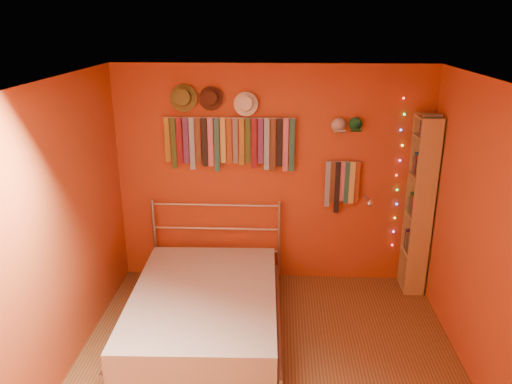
# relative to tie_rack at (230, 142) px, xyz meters

# --- Properties ---
(ground) EXTENTS (3.50, 3.50, 0.00)m
(ground) POSITION_rel_tie_rack_xyz_m (0.46, -1.68, -1.67)
(ground) COLOR brown
(ground) RESTS_ON ground
(back_wall) EXTENTS (3.50, 0.02, 2.50)m
(back_wall) POSITION_rel_tie_rack_xyz_m (0.46, 0.07, -0.42)
(back_wall) COLOR #943617
(back_wall) RESTS_ON ground
(right_wall) EXTENTS (0.02, 3.50, 2.50)m
(right_wall) POSITION_rel_tie_rack_xyz_m (2.21, -1.68, -0.42)
(right_wall) COLOR #943617
(right_wall) RESTS_ON ground
(left_wall) EXTENTS (0.02, 3.50, 2.50)m
(left_wall) POSITION_rel_tie_rack_xyz_m (-1.29, -1.68, -0.42)
(left_wall) COLOR #943617
(left_wall) RESTS_ON ground
(ceiling) EXTENTS (3.50, 3.50, 0.02)m
(ceiling) POSITION_rel_tie_rack_xyz_m (0.46, -1.68, 0.83)
(ceiling) COLOR white
(ceiling) RESTS_ON back_wall
(tie_rack) EXTENTS (1.45, 0.03, 0.61)m
(tie_rack) POSITION_rel_tie_rack_xyz_m (0.00, 0.00, 0.00)
(tie_rack) COLOR #A6A6AB
(tie_rack) RESTS_ON back_wall
(small_tie_rack) EXTENTS (0.40, 0.03, 0.60)m
(small_tie_rack) POSITION_rel_tie_rack_xyz_m (1.24, 0.00, -0.46)
(small_tie_rack) COLOR #A6A6AB
(small_tie_rack) RESTS_ON back_wall
(fedora_olive) EXTENTS (0.29, 0.16, 0.29)m
(fedora_olive) POSITION_rel_tie_rack_xyz_m (-0.49, -0.03, 0.48)
(fedora_olive) COLOR olive
(fedora_olive) RESTS_ON back_wall
(fedora_brown) EXTENTS (0.26, 0.14, 0.25)m
(fedora_brown) POSITION_rel_tie_rack_xyz_m (-0.20, -0.03, 0.47)
(fedora_brown) COLOR #402217
(fedora_brown) RESTS_ON back_wall
(fedora_white) EXTENTS (0.26, 0.14, 0.26)m
(fedora_white) POSITION_rel_tie_rack_xyz_m (0.18, -0.03, 0.42)
(fedora_white) COLOR white
(fedora_white) RESTS_ON back_wall
(cap_white) EXTENTS (0.17, 0.21, 0.17)m
(cap_white) POSITION_rel_tie_rack_xyz_m (1.17, 0.01, 0.19)
(cap_white) COLOR beige
(cap_white) RESTS_ON back_wall
(cap_green) EXTENTS (0.16, 0.20, 0.16)m
(cap_green) POSITION_rel_tie_rack_xyz_m (1.35, 0.01, 0.20)
(cap_green) COLOR #176733
(cap_green) RESTS_ON back_wall
(fairy_lights) EXTENTS (0.06, 0.02, 1.72)m
(fairy_lights) POSITION_rel_tie_rack_xyz_m (1.86, 0.03, -0.37)
(fairy_lights) COLOR #FF3333
(fairy_lights) RESTS_ON back_wall
(reading_lamp) EXTENTS (0.07, 0.31, 0.09)m
(reading_lamp) POSITION_rel_tie_rack_xyz_m (1.53, -0.17, -0.62)
(reading_lamp) COLOR #A6A6AB
(reading_lamp) RESTS_ON back_wall
(bookshelf) EXTENTS (0.25, 0.34, 2.00)m
(bookshelf) POSITION_rel_tie_rack_xyz_m (2.12, -0.15, -0.65)
(bookshelf) COLOR #A5824A
(bookshelf) RESTS_ON ground
(bed) EXTENTS (1.54, 2.06, 0.99)m
(bed) POSITION_rel_tie_rack_xyz_m (-0.17, -1.07, -1.44)
(bed) COLOR #A6A6AB
(bed) RESTS_ON ground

